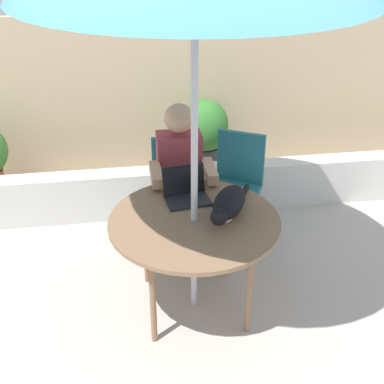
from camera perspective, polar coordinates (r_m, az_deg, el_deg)
The scene contains 10 objects.
ground_plane at distance 3.89m, azimuth 0.22°, elevation -11.99°, with size 14.00×14.00×0.00m, color #ADA399.
fence_back at distance 5.33m, azimuth -3.28°, elevation 10.13°, with size 6.00×0.08×1.65m, color tan.
planter_wall_low at distance 4.83m, azimuth -2.12°, elevation 0.18°, with size 5.40×0.20×0.44m, color beige.
patio_table at distance 3.49m, azimuth 0.24°, elevation -3.69°, with size 1.13×1.13×0.72m.
chair_occupied at distance 4.28m, azimuth -1.49°, elevation 0.97°, with size 0.40×0.40×0.90m.
chair_empty at distance 4.38m, azimuth 4.86°, elevation 1.55°, with size 0.54×0.54×0.90m.
person_seated at distance 4.07m, azimuth -1.25°, elevation 2.02°, with size 0.48×0.48×1.24m.
laptop at distance 3.68m, azimuth -0.71°, elevation 0.26°, with size 0.33×0.29×0.21m.
cat at distance 3.47m, azimuth 3.92°, elevation -1.36°, with size 0.40×0.58×0.17m.
potted_plant_by_chair at distance 5.29m, azimuth 1.44°, elevation 6.23°, with size 0.46×0.46×0.85m.
Camera 1 is at (-0.45, -2.89, 2.56)m, focal length 49.33 mm.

